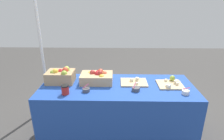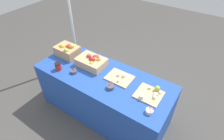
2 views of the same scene
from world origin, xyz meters
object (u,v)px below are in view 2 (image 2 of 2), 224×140
at_px(sample_bowl_near, 110,87).
at_px(sample_bowl_far, 149,111).
at_px(apple_crate_left, 67,50).
at_px(cutting_board_front, 120,78).
at_px(coffee_cup, 58,66).
at_px(cutting_board_back, 150,94).
at_px(tent_pole, 71,16).
at_px(sample_bowl_mid, 74,72).
at_px(apple_crate_middle, 92,61).

relative_size(sample_bowl_near, sample_bowl_far, 1.06).
xyz_separation_m(apple_crate_left, cutting_board_front, (0.94, -0.01, -0.08)).
bearing_deg(coffee_cup, cutting_board_front, 21.65).
height_order(apple_crate_left, cutting_board_back, apple_crate_left).
relative_size(sample_bowl_near, tent_pole, 0.04).
xyz_separation_m(sample_bowl_near, sample_bowl_mid, (-0.58, -0.03, -0.00)).
xyz_separation_m(cutting_board_front, sample_bowl_near, (0.00, -0.22, 0.01)).
bearing_deg(sample_bowl_far, sample_bowl_mid, 178.28).
distance_m(cutting_board_front, coffee_cup, 0.86).
xyz_separation_m(apple_crate_left, sample_bowl_far, (1.49, -0.30, -0.07)).
distance_m(apple_crate_left, cutting_board_back, 1.40).
distance_m(apple_crate_left, coffee_cup, 0.36).
xyz_separation_m(apple_crate_middle, sample_bowl_near, (0.47, -0.23, -0.05)).
bearing_deg(sample_bowl_near, apple_crate_left, 166.32).
bearing_deg(cutting_board_back, cutting_board_front, 174.49).
xyz_separation_m(sample_bowl_mid, coffee_cup, (-0.22, -0.06, 0.03)).
bearing_deg(cutting_board_front, apple_crate_middle, 178.54).
xyz_separation_m(sample_bowl_mid, sample_bowl_far, (1.13, -0.03, 0.00)).
bearing_deg(coffee_cup, tent_pole, 122.74).
relative_size(sample_bowl_near, sample_bowl_mid, 1.04).
bearing_deg(cutting_board_front, coffee_cup, -158.35).
height_order(coffee_cup, tent_pole, tent_pole).
height_order(apple_crate_middle, sample_bowl_mid, apple_crate_middle).
xyz_separation_m(cutting_board_front, tent_pole, (-1.38, 0.59, 0.31)).
bearing_deg(apple_crate_middle, tent_pole, 147.52).
bearing_deg(sample_bowl_near, apple_crate_middle, 154.07).
distance_m(apple_crate_middle, cutting_board_back, 0.93).
relative_size(apple_crate_middle, tent_pole, 0.19).
xyz_separation_m(apple_crate_left, sample_bowl_near, (0.94, -0.23, -0.07)).
distance_m(apple_crate_middle, coffee_cup, 0.46).
bearing_deg(sample_bowl_far, apple_crate_middle, 163.76).
bearing_deg(sample_bowl_mid, apple_crate_middle, 69.00).
bearing_deg(sample_bowl_mid, cutting_board_back, 11.52).
height_order(sample_bowl_near, sample_bowl_mid, sample_bowl_near).
xyz_separation_m(sample_bowl_near, tent_pole, (-1.39, 0.81, 0.30)).
bearing_deg(apple_crate_left, coffee_cup, -66.88).
xyz_separation_m(sample_bowl_mid, tent_pole, (-0.81, 0.85, 0.30)).
relative_size(apple_crate_left, sample_bowl_far, 3.87).
distance_m(cutting_board_back, sample_bowl_near, 0.48).
xyz_separation_m(cutting_board_back, coffee_cup, (-1.25, -0.27, 0.04)).
bearing_deg(sample_bowl_mid, sample_bowl_near, 3.45).
distance_m(sample_bowl_mid, tent_pole, 1.21).
height_order(apple_crate_middle, cutting_board_front, apple_crate_middle).
bearing_deg(sample_bowl_far, sample_bowl_near, 172.92).
relative_size(apple_crate_middle, cutting_board_front, 1.21).
xyz_separation_m(apple_crate_middle, tent_pole, (-0.91, 0.58, 0.25)).
bearing_deg(cutting_board_front, cutting_board_back, -5.51).
xyz_separation_m(apple_crate_middle, cutting_board_back, (0.93, -0.06, -0.05)).
xyz_separation_m(sample_bowl_far, tent_pole, (-1.94, 0.88, 0.30)).
relative_size(sample_bowl_mid, tent_pole, 0.04).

